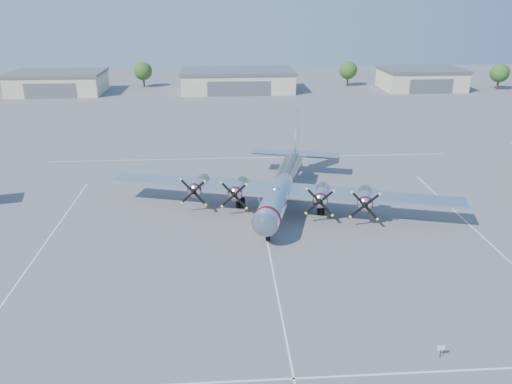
{
  "coord_description": "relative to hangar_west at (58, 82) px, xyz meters",
  "views": [
    {
      "loc": [
        -4.14,
        -47.09,
        22.82
      ],
      "look_at": [
        -0.75,
        2.66,
        3.2
      ],
      "focal_mm": 35.0,
      "sensor_mm": 36.0,
      "label": 1
    }
  ],
  "objects": [
    {
      "name": "hangar_east",
      "position": [
        93.0,
        0.0,
        0.0
      ],
      "size": [
        20.6,
        14.6,
        5.4
      ],
      "color": "#B7AF92",
      "rests_on": "ground"
    },
    {
      "name": "hangar_west",
      "position": [
        0.0,
        0.0,
        0.0
      ],
      "size": [
        22.6,
        14.6,
        5.4
      ],
      "color": "#B7AF92",
      "rests_on": "ground"
    },
    {
      "name": "tree_east",
      "position": [
        75.0,
        6.04,
        1.51
      ],
      "size": [
        4.8,
        4.8,
        6.64
      ],
      "color": "#382619",
      "rests_on": "ground"
    },
    {
      "name": "tree_far_east",
      "position": [
        113.0,
        -1.96,
        1.51
      ],
      "size": [
        4.8,
        4.8,
        6.64
      ],
      "color": "#382619",
      "rests_on": "ground"
    },
    {
      "name": "main_bomber_b29",
      "position": [
        47.61,
        -75.63,
        -2.71
      ],
      "size": [
        45.29,
        36.68,
        8.72
      ],
      "primitive_type": null,
      "rotation": [
        0.0,
        0.0,
        -0.28
      ],
      "color": "white",
      "rests_on": "ground"
    },
    {
      "name": "ground",
      "position": [
        45.0,
        -81.96,
        -2.71
      ],
      "size": [
        260.0,
        260.0,
        0.0
      ],
      "primitive_type": "plane",
      "color": "#5E5E61",
      "rests_on": "ground"
    },
    {
      "name": "hangar_center",
      "position": [
        45.0,
        -0.0,
        -0.0
      ],
      "size": [
        28.6,
        14.6,
        5.4
      ],
      "color": "#B7AF92",
      "rests_on": "ground"
    },
    {
      "name": "tree_west",
      "position": [
        20.0,
        8.04,
        1.51
      ],
      "size": [
        4.8,
        4.8,
        6.64
      ],
      "color": "#382619",
      "rests_on": "ground"
    },
    {
      "name": "parking_lines",
      "position": [
        45.0,
        -83.71,
        -2.71
      ],
      "size": [
        60.0,
        50.08,
        0.01
      ],
      "color": "silver",
      "rests_on": "ground"
    },
    {
      "name": "info_placard",
      "position": [
        55.17,
        -102.61,
        -2.05
      ],
      "size": [
        0.5,
        0.06,
        0.95
      ],
      "rotation": [
        0.0,
        0.0,
        -0.04
      ],
      "color": "black",
      "rests_on": "ground"
    }
  ]
}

